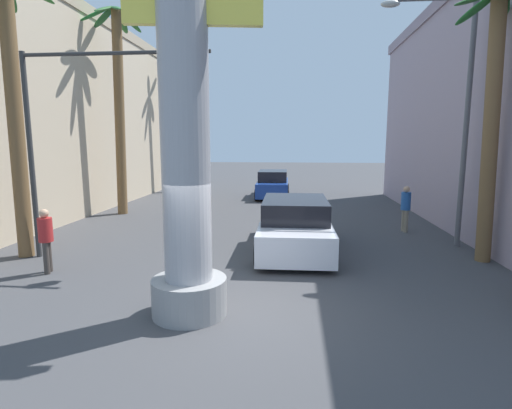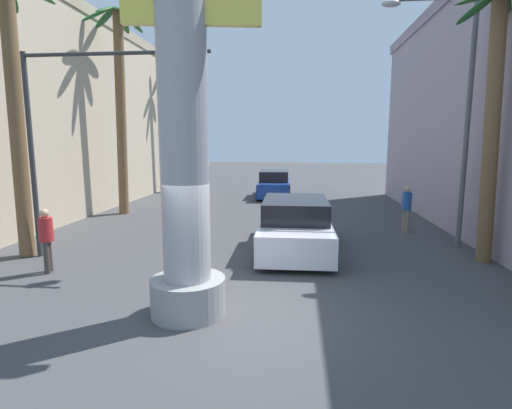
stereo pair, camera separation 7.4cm
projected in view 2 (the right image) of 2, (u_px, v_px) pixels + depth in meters
ground_plane at (271, 217)px, 17.39m from camera, size 91.99×91.99×0.00m
building_left at (33, 113)px, 18.28m from camera, size 6.33×19.33×9.08m
neon_sign_pole at (182, 71)px, 6.93m from camera, size 2.70×1.41×10.42m
street_lamp at (455, 98)px, 11.86m from camera, size 2.76×0.28×7.48m
traffic_light_mast at (85, 114)px, 10.65m from camera, size 5.15×0.32×5.61m
car_lead at (295, 226)px, 12.00m from camera, size 2.21×4.94×1.56m
car_far at (274, 185)px, 23.55m from camera, size 1.97×4.62×1.56m
palm_tree_near_left at (11, 85)px, 10.87m from camera, size 2.98×2.91×7.80m
palm_tree_near_right at (494, 103)px, 10.31m from camera, size 2.54×2.36×7.05m
palm_tree_far_left at (183, 112)px, 25.66m from camera, size 2.37×2.40×9.02m
palm_tree_mid_left at (120, 94)px, 17.44m from camera, size 2.88×2.96×8.97m
pedestrian_mid_right at (407, 206)px, 14.36m from camera, size 0.40×0.40×1.67m
pedestrian_curb_left at (46, 236)px, 9.88m from camera, size 0.42×0.42×1.62m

